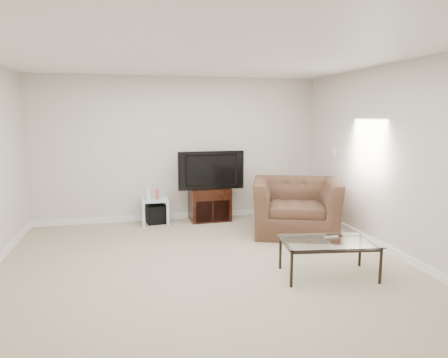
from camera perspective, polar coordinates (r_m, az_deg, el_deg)
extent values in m
plane|color=tan|center=(4.92, -2.54, -12.78)|extent=(5.00, 5.00, 0.00)
plane|color=white|center=(4.62, -2.76, 17.41)|extent=(5.00, 5.00, 0.00)
cube|color=silver|center=(7.07, -6.39, 4.25)|extent=(5.00, 0.02, 2.50)
cube|color=silver|center=(5.63, 23.28, 2.40)|extent=(0.02, 5.00, 2.50)
cube|color=white|center=(7.03, -17.81, 3.86)|extent=(0.12, 0.02, 0.12)
cube|color=white|center=(6.96, 15.39, 3.92)|extent=(0.02, 0.09, 0.13)
cube|color=white|center=(6.85, 16.26, -4.25)|extent=(0.02, 0.08, 0.12)
cube|color=black|center=(6.99, -2.01, -2.11)|extent=(0.36, 0.26, 0.05)
imported|color=black|center=(6.93, -2.05, 1.37)|extent=(1.07, 0.24, 0.66)
cube|color=black|center=(7.00, -9.67, -4.97)|extent=(0.36, 0.36, 0.32)
cube|color=white|center=(6.88, -10.84, -2.04)|extent=(0.06, 0.15, 0.20)
cube|color=#CC4C4C|center=(6.89, -9.49, -2.09)|extent=(0.06, 0.13, 0.17)
imported|color=#4A3820|center=(6.34, 10.21, -2.59)|extent=(1.51, 1.24, 1.14)
cube|color=#B2B2B7|center=(4.85, 15.09, -8.03)|extent=(0.17, 0.05, 0.02)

